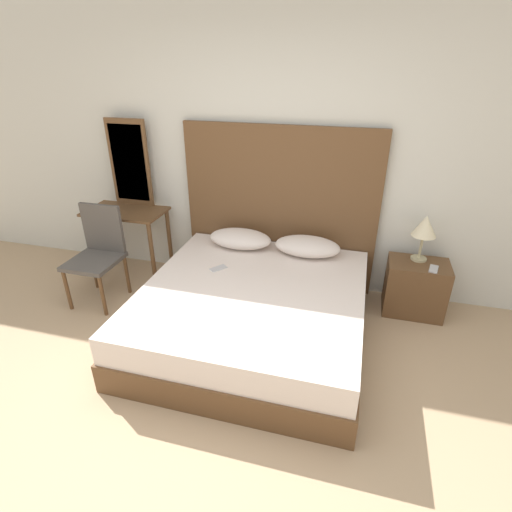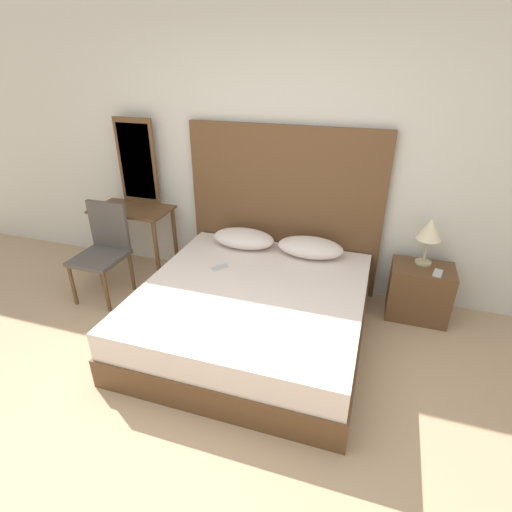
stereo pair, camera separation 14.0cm
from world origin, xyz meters
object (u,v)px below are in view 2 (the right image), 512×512
Objects in this scene: bed at (253,312)px; table_lamp at (430,231)px; phone_on_nightstand at (438,273)px; phone_on_bed at (220,267)px; chair at (104,246)px; nightstand at (419,292)px; vanity_desk at (134,222)px.

table_lamp is at bearing 31.41° from bed.
phone_on_nightstand is at bearing -55.55° from table_lamp.
chair reaches higher than phone_on_bed.
phone_on_bed is (-0.39, 0.24, 0.25)m from bed.
phone_on_bed is 1.87m from table_lamp.
bed is 1.69m from table_lamp.
table_lamp is 0.46× the size of chair.
table_lamp is at bearing 97.67° from nightstand.
bed is 1.63m from phone_on_nightstand.
bed is at bearing -24.00° from vanity_desk.
bed is at bearing -7.87° from chair.
nightstand is at bearing 10.06° from chair.
bed is at bearing -151.10° from nightstand.
phone_on_nightstand is (0.10, -0.09, 0.26)m from nightstand.
table_lamp is (-0.01, 0.07, 0.58)m from nightstand.
phone_on_nightstand is 0.20× the size of vanity_desk.
phone_on_bed is at bearing 0.70° from chair.
phone_on_nightstand reaches higher than phone_on_bed.
table_lamp is 2.67× the size of phone_on_nightstand.
bed is 0.52m from phone_on_bed.
bed is 1.65m from chair.
bed is 3.56× the size of nightstand.
phone_on_nightstand is 0.17× the size of chair.
nightstand reaches higher than phone_on_bed.
phone_on_bed is at bearing -21.37° from vanity_desk.
nightstand is at bearing 138.42° from phone_on_nightstand.
vanity_desk is at bearing 158.63° from phone_on_bed.
chair is at bearing -93.99° from vanity_desk.
vanity_desk is at bearing -177.64° from table_lamp.
phone_on_bed is 1.00× the size of phone_on_nightstand.
table_lamp is 0.37m from phone_on_nightstand.
chair is at bearing -169.94° from nightstand.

